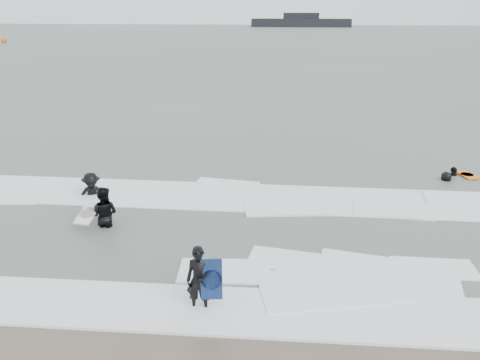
# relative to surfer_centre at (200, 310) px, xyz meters

# --- Properties ---
(ground) EXTENTS (320.00, 320.00, 0.00)m
(ground) POSITION_rel_surfer_centre_xyz_m (0.36, 0.59, 0.00)
(ground) COLOR brown
(ground) RESTS_ON ground
(sea) EXTENTS (320.00, 320.00, 0.00)m
(sea) POSITION_rel_surfer_centre_xyz_m (0.36, 80.59, 0.06)
(sea) COLOR #47544C
(sea) RESTS_ON ground
(surfer_centre) EXTENTS (0.60, 0.40, 1.62)m
(surfer_centre) POSITION_rel_surfer_centre_xyz_m (0.00, 0.00, 0.00)
(surfer_centre) COLOR black
(surfer_centre) RESTS_ON ground
(surfer_wading) EXTENTS (0.92, 0.73, 1.86)m
(surfer_wading) POSITION_rel_surfer_centre_xyz_m (-3.74, 3.99, 0.00)
(surfer_wading) COLOR black
(surfer_wading) RESTS_ON ground
(surfer_breaker) EXTENTS (1.32, 1.04, 1.79)m
(surfer_breaker) POSITION_rel_surfer_centre_xyz_m (-5.06, 6.19, 0.00)
(surfer_breaker) COLOR black
(surfer_breaker) RESTS_ON ground
(surfer_right_near) EXTENTS (0.98, 0.79, 1.56)m
(surfer_right_near) POSITION_rel_surfer_centre_xyz_m (8.67, 9.76, 0.00)
(surfer_right_near) COLOR black
(surfer_right_near) RESTS_ON ground
(surfer_right_far) EXTENTS (0.84, 0.64, 1.54)m
(surfer_right_far) POSITION_rel_surfer_centre_xyz_m (8.18, 9.13, 0.00)
(surfer_right_far) COLOR black
(surfer_right_far) RESTS_ON ground
(surf_foam) EXTENTS (30.03, 9.06, 0.09)m
(surf_foam) POSITION_rel_surfer_centre_xyz_m (0.36, 4.29, 0.04)
(surf_foam) COLOR white
(surf_foam) RESTS_ON ground
(bodyboards) EXTENTS (13.98, 10.36, 1.25)m
(bodyboards) POSITION_rel_surfer_centre_xyz_m (1.79, 4.52, 0.50)
(bodyboards) COLOR #10224E
(bodyboards) RESTS_ON ground
(buoy) EXTENTS (1.00, 1.00, 1.65)m
(buoy) POSITION_rel_surfer_centre_xyz_m (-49.82, 75.29, 0.42)
(buoy) COLOR #DE5009
(buoy) RESTS_ON ground
(vessel_horizon) EXTENTS (30.62, 5.47, 4.16)m
(vessel_horizon) POSITION_rel_surfer_centre_xyz_m (5.65, 145.67, 1.54)
(vessel_horizon) COLOR black
(vessel_horizon) RESTS_ON ground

